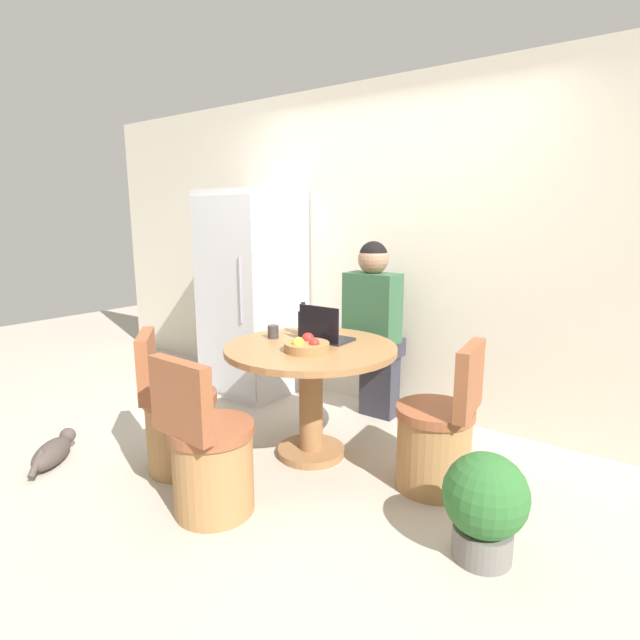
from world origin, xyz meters
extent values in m
plane|color=#B2A899|center=(0.00, 0.00, 0.00)|extent=(12.00, 12.00, 0.00)
cube|color=beige|center=(0.00, 1.43, 1.30)|extent=(7.00, 0.06, 2.60)
cube|color=silver|center=(-1.16, 1.03, 0.89)|extent=(0.74, 0.70, 1.78)
cube|color=silver|center=(-1.16, 0.68, 0.89)|extent=(0.71, 0.01, 1.68)
cylinder|color=gray|center=(-0.94, 0.66, 0.98)|extent=(0.02, 0.02, 0.54)
cylinder|color=olive|center=(0.05, 0.29, 0.03)|extent=(0.45, 0.45, 0.05)
cylinder|color=olive|center=(0.05, 0.29, 0.38)|extent=(0.16, 0.16, 0.66)
cylinder|color=olive|center=(0.05, 0.29, 0.73)|extent=(1.10, 1.10, 0.04)
cylinder|color=#9E7042|center=(0.86, 0.40, 0.22)|extent=(0.42, 0.42, 0.44)
cylinder|color=brown|center=(0.86, 0.40, 0.46)|extent=(0.45, 0.45, 0.06)
cube|color=brown|center=(1.04, 0.42, 0.69)|extent=(0.12, 0.41, 0.39)
cylinder|color=#9E7042|center=(-0.49, -0.32, 0.22)|extent=(0.42, 0.42, 0.44)
cylinder|color=brown|center=(-0.49, -0.32, 0.46)|extent=(0.45, 0.45, 0.06)
cube|color=brown|center=(-0.61, -0.46, 0.69)|extent=(0.35, 0.32, 0.39)
cylinder|color=#9E7042|center=(0.02, -0.53, 0.22)|extent=(0.42, 0.42, 0.44)
cylinder|color=brown|center=(0.02, -0.53, 0.46)|extent=(0.45, 0.45, 0.06)
cube|color=brown|center=(0.02, -0.71, 0.69)|extent=(0.41, 0.08, 0.39)
cube|color=#2D2D38|center=(0.07, 1.17, 0.25)|extent=(0.28, 0.16, 0.49)
cube|color=#2D2D38|center=(0.07, 1.11, 0.56)|extent=(0.32, 0.36, 0.14)
cube|color=#2D5638|center=(0.07, 1.03, 0.89)|extent=(0.40, 0.22, 0.52)
sphere|color=#936B51|center=(0.07, 1.03, 1.25)|extent=(0.22, 0.22, 0.22)
sphere|color=black|center=(0.07, 1.03, 1.28)|extent=(0.21, 0.21, 0.21)
cube|color=#232328|center=(0.06, 0.48, 0.76)|extent=(0.31, 0.21, 0.02)
cube|color=black|center=(0.06, 0.37, 0.88)|extent=(0.31, 0.01, 0.23)
cylinder|color=olive|center=(0.11, 0.17, 0.78)|extent=(0.28, 0.28, 0.05)
sphere|color=red|center=(0.17, 0.16, 0.81)|extent=(0.07, 0.07, 0.07)
sphere|color=red|center=(0.08, 0.23, 0.81)|extent=(0.08, 0.08, 0.08)
sphere|color=gold|center=(0.10, 0.11, 0.81)|extent=(0.07, 0.07, 0.07)
cylinder|color=#383333|center=(-0.28, 0.30, 0.80)|extent=(0.07, 0.07, 0.09)
cylinder|color=black|center=(-0.17, 0.49, 0.84)|extent=(0.08, 0.08, 0.17)
cylinder|color=black|center=(-0.17, 0.49, 0.95)|extent=(0.03, 0.03, 0.07)
ellipsoid|color=#473D38|center=(-1.20, -0.80, 0.08)|extent=(0.35, 0.40, 0.15)
sphere|color=#473D38|center=(-1.32, -0.63, 0.10)|extent=(0.10, 0.10, 0.10)
cylinder|color=#473D38|center=(-1.10, -0.94, 0.09)|extent=(0.13, 0.15, 0.13)
cylinder|color=slate|center=(1.31, -0.05, 0.08)|extent=(0.27, 0.27, 0.15)
sphere|color=#2D662D|center=(1.31, -0.05, 0.32)|extent=(0.39, 0.39, 0.39)
camera|label=1|loc=(1.92, -2.15, 1.55)|focal=28.00mm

